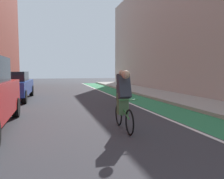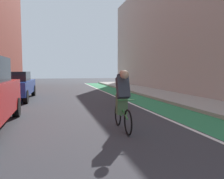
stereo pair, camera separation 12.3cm
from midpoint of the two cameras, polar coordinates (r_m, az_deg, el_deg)
ground_plane at (r=9.91m, az=-8.28°, el=-4.61°), size 73.01×73.01×0.00m
bike_lane_paint at (r=12.67m, az=6.34°, el=-2.54°), size 1.60×33.19×0.00m
lane_divider_stripe at (r=12.38m, az=2.45°, el=-2.69°), size 0.12×33.19×0.00m
sidewalk_right at (r=13.54m, az=14.48°, el=-1.90°), size 2.50×33.19×0.14m
building_facade_right at (r=16.71m, az=18.93°, el=14.90°), size 2.40×29.19×9.23m
parked_sedan_blue at (r=13.67m, az=-23.65°, el=0.93°), size 1.95×4.71×1.53m
cyclist_mid at (r=6.21m, az=2.31°, el=-2.65°), size 0.48×1.70×1.60m
cyclist_trailing at (r=9.99m, az=1.74°, el=0.17°), size 0.48×1.69×1.60m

